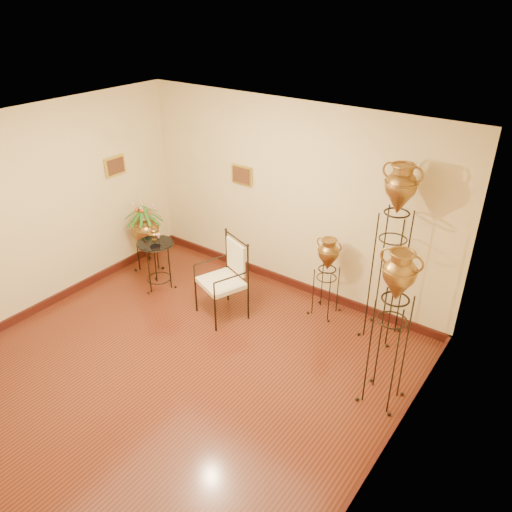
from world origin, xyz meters
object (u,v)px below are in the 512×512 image
Objects in this scene: amphora_mid at (391,329)px; side_table at (158,264)px; amphora_tall at (391,254)px; planter_urn at (145,227)px; armchair at (221,280)px.

side_table is at bearing 176.69° from amphora_mid.
amphora_tall is at bearing 113.91° from amphora_mid.
amphora_tall is 2.45× the size of side_table.
amphora_mid reaches higher than side_table.
planter_urn is at bearing 149.67° from side_table.
armchair is at bearing 175.14° from amphora_mid.
planter_urn is at bearing -172.04° from amphora_tall.
amphora_tall is at bearing 15.46° from side_table.
side_table is at bearing -159.26° from armchair.
amphora_tall is 2.25m from armchair.
amphora_mid is (0.49, -1.10, -0.25)m from amphora_tall.
amphora_mid is at bearing -3.31° from side_table.
side_table is (-3.21, -0.89, -0.81)m from amphora_tall.
armchair is 1.19× the size of side_table.
amphora_tall is at bearing 45.35° from armchair.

